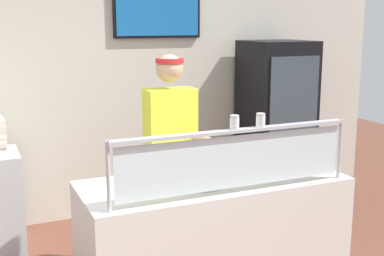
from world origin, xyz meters
The scene contains 9 objects.
shop_rear_unit centered at (0.91, 2.49, 1.36)m, with size 6.20×0.13×2.70m.
serving_counter centered at (0.90, 0.36, 0.47)m, with size 1.80×0.72×0.95m, color silver.
sneeze_guard centered at (0.90, 0.06, 1.21)m, with size 1.63×0.06×0.41m.
pizza_tray centered at (0.77, 0.37, 0.97)m, with size 0.46×0.46×0.04m.
pizza_server centered at (0.73, 0.35, 0.99)m, with size 0.07×0.28×0.01m, color #ADAFB7.
parmesan_shaker centered at (0.89, 0.06, 1.40)m, with size 0.06×0.06×0.09m.
pepper_flake_shaker centered at (1.07, 0.06, 1.40)m, with size 0.06×0.06×0.09m.
worker_figure centered at (0.84, 0.98, 1.01)m, with size 0.41×0.50×1.76m.
drink_fridge centered at (2.49, 2.04, 0.90)m, with size 0.68×0.66×1.80m.
Camera 1 is at (-0.57, -2.60, 2.00)m, focal length 47.67 mm.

